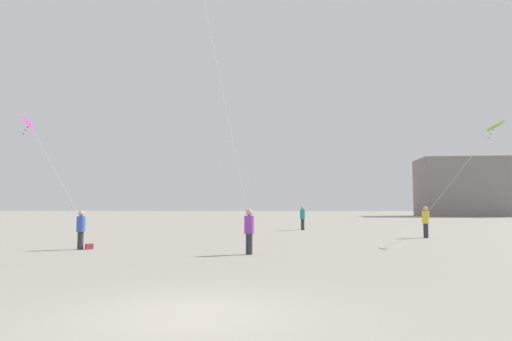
{
  "coord_description": "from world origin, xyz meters",
  "views": [
    {
      "loc": [
        1.57,
        -7.7,
        1.87
      ],
      "look_at": [
        0.0,
        17.77,
        3.89
      ],
      "focal_mm": 31.19,
      "sensor_mm": 36.0,
      "label": 1
    }
  ],
  "objects_px": {
    "person_in_purple": "(249,229)",
    "person_in_teal": "(303,217)",
    "person_in_yellow": "(426,221)",
    "kite_magenta_diamond": "(30,124)",
    "kite_lime_delta": "(494,127)",
    "building_left_hall": "(470,187)",
    "person_in_blue": "(81,228)",
    "handbag_beside_flyer": "(89,247)"
  },
  "relations": [
    {
      "from": "kite_magenta_diamond",
      "to": "building_left_hall",
      "type": "bearing_deg",
      "value": 47.83
    },
    {
      "from": "kite_lime_delta",
      "to": "building_left_hall",
      "type": "relative_size",
      "value": 0.27
    },
    {
      "from": "handbag_beside_flyer",
      "to": "person_in_teal",
      "type": "bearing_deg",
      "value": 58.27
    },
    {
      "from": "person_in_purple",
      "to": "person_in_teal",
      "type": "relative_size",
      "value": 0.95
    },
    {
      "from": "person_in_purple",
      "to": "kite_lime_delta",
      "type": "height_order",
      "value": "kite_lime_delta"
    },
    {
      "from": "handbag_beside_flyer",
      "to": "kite_lime_delta",
      "type": "bearing_deg",
      "value": 12.61
    },
    {
      "from": "person_in_teal",
      "to": "building_left_hall",
      "type": "bearing_deg",
      "value": -103.74
    },
    {
      "from": "kite_lime_delta",
      "to": "person_in_purple",
      "type": "bearing_deg",
      "value": -154.07
    },
    {
      "from": "person_in_purple",
      "to": "person_in_yellow",
      "type": "bearing_deg",
      "value": -132.18
    },
    {
      "from": "person_in_blue",
      "to": "person_in_purple",
      "type": "height_order",
      "value": "person_in_purple"
    },
    {
      "from": "building_left_hall",
      "to": "kite_lime_delta",
      "type": "bearing_deg",
      "value": -111.11
    },
    {
      "from": "person_in_blue",
      "to": "building_left_hall",
      "type": "height_order",
      "value": "building_left_hall"
    },
    {
      "from": "person_in_yellow",
      "to": "person_in_teal",
      "type": "bearing_deg",
      "value": 41.12
    },
    {
      "from": "person_in_blue",
      "to": "building_left_hall",
      "type": "relative_size",
      "value": 0.09
    },
    {
      "from": "person_in_blue",
      "to": "person_in_teal",
      "type": "distance_m",
      "value": 18.93
    },
    {
      "from": "person_in_purple",
      "to": "kite_magenta_diamond",
      "type": "bearing_deg",
      "value": -30.27
    },
    {
      "from": "person_in_blue",
      "to": "building_left_hall",
      "type": "distance_m",
      "value": 76.06
    },
    {
      "from": "person_in_teal",
      "to": "building_left_hall",
      "type": "distance_m",
      "value": 57.16
    },
    {
      "from": "person_in_yellow",
      "to": "building_left_hall",
      "type": "xyz_separation_m",
      "value": [
        25.17,
        55.31,
        4.17
      ]
    },
    {
      "from": "person_in_yellow",
      "to": "handbag_beside_flyer",
      "type": "bearing_deg",
      "value": 116.25
    },
    {
      "from": "person_in_yellow",
      "to": "person_in_teal",
      "type": "height_order",
      "value": "person_in_yellow"
    },
    {
      "from": "person_in_blue",
      "to": "handbag_beside_flyer",
      "type": "height_order",
      "value": "person_in_blue"
    },
    {
      "from": "person_in_yellow",
      "to": "building_left_hall",
      "type": "distance_m",
      "value": 60.91
    },
    {
      "from": "handbag_beside_flyer",
      "to": "person_in_purple",
      "type": "bearing_deg",
      "value": -12.81
    },
    {
      "from": "kite_magenta_diamond",
      "to": "kite_lime_delta",
      "type": "relative_size",
      "value": 1.88
    },
    {
      "from": "handbag_beside_flyer",
      "to": "kite_magenta_diamond",
      "type": "bearing_deg",
      "value": 133.26
    },
    {
      "from": "building_left_hall",
      "to": "handbag_beside_flyer",
      "type": "height_order",
      "value": "building_left_hall"
    },
    {
      "from": "kite_lime_delta",
      "to": "building_left_hall",
      "type": "distance_m",
      "value": 63.06
    },
    {
      "from": "person_in_yellow",
      "to": "kite_magenta_diamond",
      "type": "height_order",
      "value": "kite_magenta_diamond"
    },
    {
      "from": "person_in_yellow",
      "to": "kite_lime_delta",
      "type": "bearing_deg",
      "value": -143.88
    },
    {
      "from": "person_in_teal",
      "to": "building_left_hall",
      "type": "height_order",
      "value": "building_left_hall"
    },
    {
      "from": "person_in_blue",
      "to": "person_in_yellow",
      "type": "height_order",
      "value": "person_in_yellow"
    },
    {
      "from": "person_in_purple",
      "to": "kite_lime_delta",
      "type": "xyz_separation_m",
      "value": [
        12.04,
        5.86,
        4.91
      ]
    },
    {
      "from": "person_in_blue",
      "to": "kite_lime_delta",
      "type": "relative_size",
      "value": 0.34
    },
    {
      "from": "person_in_blue",
      "to": "person_in_purple",
      "type": "distance_m",
      "value": 7.51
    },
    {
      "from": "kite_lime_delta",
      "to": "person_in_yellow",
      "type": "bearing_deg",
      "value": 124.96
    },
    {
      "from": "person_in_purple",
      "to": "person_in_yellow",
      "type": "xyz_separation_m",
      "value": [
        9.59,
        9.37,
        0.05
      ]
    },
    {
      "from": "person_in_blue",
      "to": "person_in_yellow",
      "type": "xyz_separation_m",
      "value": [
        16.95,
        7.87,
        0.1
      ]
    },
    {
      "from": "person_in_blue",
      "to": "kite_magenta_diamond",
      "type": "distance_m",
      "value": 12.85
    },
    {
      "from": "building_left_hall",
      "to": "handbag_beside_flyer",
      "type": "relative_size",
      "value": 56.11
    },
    {
      "from": "person_in_purple",
      "to": "handbag_beside_flyer",
      "type": "bearing_deg",
      "value": -9.33
    },
    {
      "from": "person_in_teal",
      "to": "kite_magenta_diamond",
      "type": "height_order",
      "value": "kite_magenta_diamond"
    }
  ]
}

